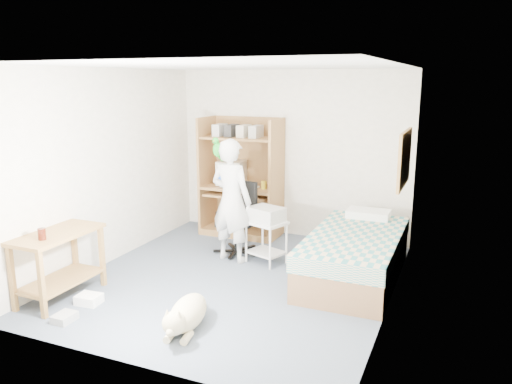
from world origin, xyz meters
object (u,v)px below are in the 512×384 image
Objects in this scene: computer_hutch at (242,182)px; dog at (186,314)px; bed at (355,255)px; person at (231,201)px; office_chair at (239,228)px; printer_cart at (266,235)px; side_desk at (59,255)px.

computer_hutch is 1.87× the size of dog.
dog is at bearing -122.47° from bed.
dog is (0.43, -1.90, -0.65)m from person.
computer_hutch is at bearing 93.86° from dog.
computer_hutch reaches higher than office_chair.
bed is 2.10× the size of dog.
office_chair is (0.32, -0.83, -0.47)m from computer_hutch.
office_chair is at bearing 175.81° from printer_cart.
side_desk reaches higher than printer_cart.
bed is 2.07× the size of office_chair.
dog is at bearing -75.43° from computer_hutch.
computer_hutch is 1.19m from person.
side_desk is 2.52m from printer_cart.
office_chair is at bearing 91.27° from dog.
office_chair is (1.17, 2.11, -0.14)m from side_desk.
office_chair is at bearing -68.86° from computer_hutch.
bed is 2.02× the size of side_desk.
office_chair reaches higher than bed.
dog is at bearing -3.15° from side_desk.
bed is 1.24× the size of person.
side_desk is 1.02× the size of office_chair.
computer_hutch is 1.80× the size of side_desk.
person is at bearing -72.18° from office_chair.
printer_cart is at bearing -13.90° from office_chair.
computer_hutch is 3.13× the size of printer_cart.
computer_hutch is at bearing 73.86° from side_desk.
dog is 1.67× the size of printer_cart.
dog is (0.79, -3.03, -0.66)m from computer_hutch.
bed is at bearing 16.55° from printer_cart.
computer_hutch reaches higher than dog.
computer_hutch reaches higher than printer_cart.
side_desk is at bearing 66.35° from person.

